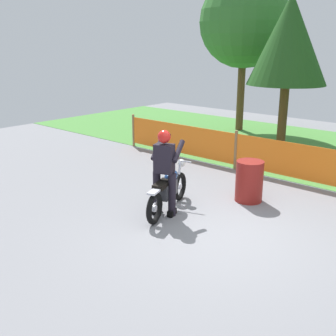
% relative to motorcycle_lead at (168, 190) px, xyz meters
% --- Properties ---
extents(ground, '(24.00, 24.00, 0.02)m').
position_rel_motorcycle_lead_xyz_m(ground, '(1.40, -0.07, -0.45)').
color(ground, gray).
extents(barrier_fence, '(11.79, 0.08, 1.05)m').
position_rel_motorcycle_lead_xyz_m(barrier_fence, '(1.40, 3.34, 0.10)').
color(barrier_fence, olive).
rests_on(barrier_fence, ground).
extents(tree_leftmost, '(3.30, 3.30, 5.65)m').
position_rel_motorcycle_lead_xyz_m(tree_leftmost, '(-3.30, 7.94, 3.54)').
color(tree_leftmost, brown).
rests_on(tree_leftmost, ground).
extents(tree_near_left, '(2.42, 2.42, 4.70)m').
position_rel_motorcycle_lead_xyz_m(tree_near_left, '(-0.74, 6.33, 2.89)').
color(tree_near_left, brown).
rests_on(tree_near_left, ground).
extents(motorcycle_lead, '(0.83, 1.86, 0.92)m').
position_rel_motorcycle_lead_xyz_m(motorcycle_lead, '(0.00, 0.00, 0.00)').
color(motorcycle_lead, black).
rests_on(motorcycle_lead, ground).
extents(rider_lead, '(0.67, 0.68, 1.69)m').
position_rel_motorcycle_lead_xyz_m(rider_lead, '(0.06, -0.18, 0.47)').
color(rider_lead, black).
rests_on(rider_lead, ground).
extents(oil_drum, '(0.58, 0.58, 0.88)m').
position_rel_motorcycle_lead_xyz_m(oil_drum, '(0.93, 1.55, -0.00)').
color(oil_drum, maroon).
rests_on(oil_drum, ground).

